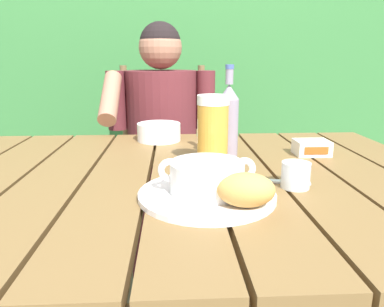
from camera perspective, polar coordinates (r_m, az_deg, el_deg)
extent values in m
cube|color=brown|center=(0.98, -20.61, -4.31)|extent=(0.15, 1.00, 0.04)
cube|color=brown|center=(0.94, -11.44, -4.34)|extent=(0.15, 1.00, 0.04)
cube|color=brown|center=(0.93, -1.82, -4.25)|extent=(0.15, 1.00, 0.04)
cube|color=brown|center=(0.95, 7.74, -4.05)|extent=(0.15, 1.00, 0.04)
cube|color=brown|center=(0.99, 16.73, -3.76)|extent=(0.15, 1.00, 0.04)
cube|color=brown|center=(1.05, 24.82, -3.41)|extent=(0.15, 1.00, 0.04)
cube|color=brown|center=(1.40, -2.25, -0.24)|extent=(1.37, 0.03, 0.08)
cube|color=brown|center=(1.63, -26.54, -11.30)|extent=(0.06, 0.06, 0.71)
cube|color=brown|center=(1.65, 22.00, -10.56)|extent=(0.06, 0.06, 0.71)
cube|color=#38773A|center=(2.59, -2.70, 7.94)|extent=(3.89, 0.60, 1.44)
cylinder|color=#4C3823|center=(3.04, 20.94, 3.47)|extent=(0.10, 0.10, 0.97)
sphere|color=#38773A|center=(3.00, 22.28, 17.38)|extent=(0.72, 0.72, 0.72)
cylinder|color=brown|center=(1.77, 2.27, -11.98)|extent=(0.04, 0.04, 0.46)
cylinder|color=brown|center=(1.78, -11.17, -12.09)|extent=(0.04, 0.04, 0.46)
cylinder|color=brown|center=(2.11, 1.33, -7.44)|extent=(0.04, 0.04, 0.46)
cylinder|color=brown|center=(2.12, -9.81, -7.56)|extent=(0.04, 0.04, 0.46)
cube|color=brown|center=(1.85, -4.49, -2.81)|extent=(0.44, 0.41, 0.02)
cylinder|color=brown|center=(1.98, 1.42, 5.99)|extent=(0.04, 0.04, 0.53)
cylinder|color=brown|center=(1.99, -10.43, 5.80)|extent=(0.04, 0.04, 0.53)
cube|color=brown|center=(1.99, -4.48, 3.65)|extent=(0.41, 0.02, 0.04)
cube|color=brown|center=(1.96, -4.55, 7.45)|extent=(0.41, 0.02, 0.04)
cube|color=brown|center=(1.95, -4.63, 11.32)|extent=(0.41, 0.02, 0.04)
cylinder|color=maroon|center=(1.67, -1.54, -14.02)|extent=(0.11, 0.11, 0.45)
cylinder|color=maroon|center=(1.65, -1.71, -3.59)|extent=(0.13, 0.40, 0.13)
cylinder|color=maroon|center=(1.67, -7.55, -14.06)|extent=(0.11, 0.11, 0.45)
cylinder|color=maroon|center=(1.65, -7.63, -3.66)|extent=(0.13, 0.40, 0.13)
cylinder|color=maroon|center=(1.69, -4.75, 4.96)|extent=(0.32, 0.32, 0.46)
sphere|color=#9E6A52|center=(1.66, -5.00, 16.30)|extent=(0.19, 0.19, 0.19)
sphere|color=black|center=(1.66, -5.02, 16.96)|extent=(0.18, 0.18, 0.18)
cylinder|color=maroon|center=(1.66, 2.15, 8.40)|extent=(0.08, 0.08, 0.26)
cylinder|color=maroon|center=(1.67, -11.79, 8.15)|extent=(0.08, 0.08, 0.26)
cylinder|color=#9E6A52|center=(1.51, -12.73, 8.57)|extent=(0.07, 0.25, 0.21)
cylinder|color=white|center=(0.77, 2.34, -6.45)|extent=(0.29, 0.29, 0.01)
cylinder|color=white|center=(0.76, 2.37, -3.72)|extent=(0.16, 0.16, 0.07)
cylinder|color=#BC561A|center=(0.76, 2.39, -2.68)|extent=(0.14, 0.14, 0.01)
torus|color=white|center=(0.75, -3.52, -2.63)|extent=(0.05, 0.01, 0.05)
torus|color=white|center=(0.77, 8.18, -2.42)|extent=(0.05, 0.01, 0.05)
ellipsoid|color=#CA9448|center=(0.70, 8.46, -5.65)|extent=(0.12, 0.10, 0.06)
cylinder|color=gold|center=(0.96, 3.26, 2.64)|extent=(0.08, 0.08, 0.17)
cylinder|color=white|center=(0.94, 3.35, 8.42)|extent=(0.08, 0.08, 0.02)
cylinder|color=gray|center=(1.03, 5.70, 3.61)|extent=(0.06, 0.06, 0.18)
cone|color=gray|center=(1.01, 5.85, 9.63)|extent=(0.06, 0.06, 0.04)
cylinder|color=gray|center=(1.01, 5.91, 11.93)|extent=(0.02, 0.02, 0.04)
cylinder|color=#465B9B|center=(1.01, 5.96, 13.43)|extent=(0.02, 0.02, 0.01)
cylinder|color=silver|center=(0.85, 15.98, -3.27)|extent=(0.06, 0.06, 0.06)
cube|color=white|center=(1.16, 18.28, 0.89)|extent=(0.10, 0.08, 0.04)
cube|color=#D3531C|center=(1.13, 18.99, 0.41)|extent=(0.07, 0.00, 0.02)
cube|color=silver|center=(0.89, 13.99, -4.31)|extent=(0.13, 0.05, 0.00)
cube|color=black|center=(0.88, 9.52, -3.98)|extent=(0.07, 0.04, 0.01)
cylinder|color=white|center=(1.30, -5.23, 3.40)|extent=(0.15, 0.15, 0.06)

